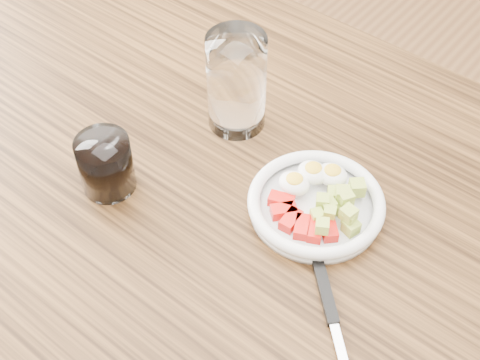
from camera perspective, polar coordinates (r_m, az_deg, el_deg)
name	(u,v)px	position (r m, az deg, el deg)	size (l,w,h in m)	color
dining_table	(241,243)	(1.03, 0.09, -5.41)	(1.50, 0.90, 0.77)	brown
bowl	(316,202)	(0.93, 6.53, -1.86)	(0.19, 0.19, 0.05)	white
fork	(329,307)	(0.85, 7.63, -10.71)	(0.18, 0.17, 0.01)	black
water_glass	(236,83)	(1.00, -0.31, 8.32)	(0.09, 0.09, 0.16)	white
coffee_glass	(106,165)	(0.95, -11.38, 1.29)	(0.08, 0.08, 0.09)	white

